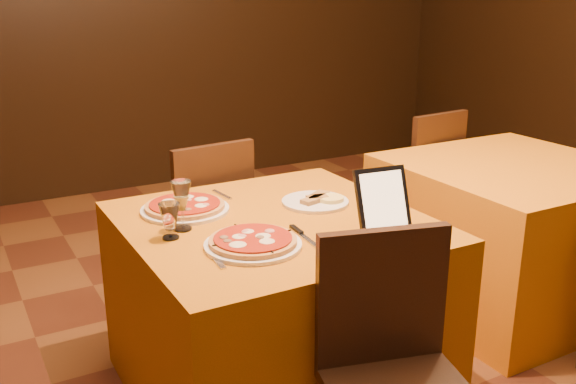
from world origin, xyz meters
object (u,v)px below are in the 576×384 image
side_table (509,233)px  chair_main_far (198,225)px  main_table (275,308)px  chair_side_far (413,181)px  tablet (383,201)px  water_glass (170,221)px  wine_glass (182,205)px  pizza_far (185,208)px  pizza_near (253,243)px

side_table → chair_main_far: (-1.46, 0.70, 0.08)m
main_table → side_table: bearing=5.1°
chair_side_far → tablet: bearing=40.0°
tablet → side_table: bearing=26.8°
water_glass → tablet: (0.69, -0.32, 0.06)m
chair_main_far → tablet: 1.24m
side_table → chair_side_far: size_ratio=1.21×
side_table → tablet: 1.35m
water_glass → wine_glass: bearing=40.9°
pizza_far → tablet: bearing=-46.2°
wine_glass → tablet: bearing=-31.2°
pizza_near → tablet: (0.47, -0.10, 0.10)m
chair_main_far → pizza_far: (-0.26, -0.57, 0.31)m
pizza_far → tablet: (0.54, -0.57, 0.10)m
pizza_near → main_table: bearing=47.0°
main_table → water_glass: water_glass is taller
chair_side_far → pizza_near: 2.01m
water_glass → pizza_near: bearing=-44.0°
chair_side_far → water_glass: 2.10m
side_table → pizza_near: bearing=-168.6°
main_table → pizza_near: pizza_near is taller
chair_side_far → wine_glass: size_ratio=4.79×
tablet → wine_glass: bearing=155.2°
pizza_near → water_glass: 0.31m
side_table → wine_glass: bearing=-178.1°
pizza_near → pizza_far: (-0.07, 0.46, 0.00)m
wine_glass → chair_side_far: bearing=25.2°
main_table → chair_side_far: (1.46, 0.91, 0.08)m
main_table → tablet: bearing=-47.7°
chair_main_far → pizza_far: size_ratio=2.59×
pizza_near → tablet: 0.49m
main_table → tablet: size_ratio=4.51×
wine_glass → water_glass: bearing=-139.1°
main_table → pizza_far: 0.54m
chair_main_far → water_glass: 0.98m
chair_main_far → water_glass: size_ratio=7.00×
side_table → water_glass: (-1.87, -0.12, 0.44)m
pizza_near → wine_glass: bearing=119.3°
pizza_near → water_glass: (-0.22, 0.21, 0.05)m
pizza_near → pizza_far: same height
pizza_far → tablet: 0.79m
side_table → pizza_far: pizza_far is taller
side_table → chair_side_far: chair_side_far is taller
wine_glass → main_table: bearing=-11.4°
side_table → main_table: bearing=-174.9°
chair_side_far → tablet: tablet is taller
pizza_far → tablet: tablet is taller
chair_side_far → pizza_far: chair_side_far is taller
main_table → side_table: (1.46, 0.13, 0.00)m
pizza_near → pizza_far: 0.47m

